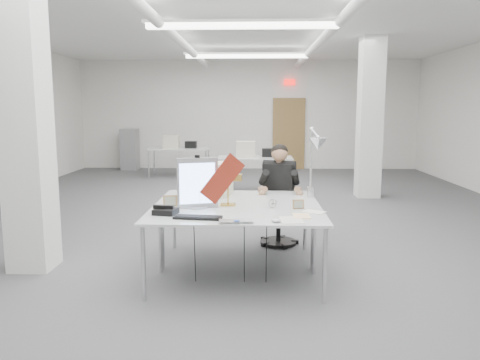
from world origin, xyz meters
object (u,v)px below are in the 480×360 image
object	(u,v)px
seated_person	(279,178)
architect_lamp	(314,158)
monitor	(198,183)
laptop	(237,223)
beige_monitor	(212,179)
bankers_lamp	(228,191)
desk_phone	(166,211)
desk_main	(235,215)
office_chair	(279,204)

from	to	relation	value
seated_person	architect_lamp	xyz separation A→B (m)	(0.34, -0.79, 0.35)
monitor	laptop	size ratio (longest dim) A/B	1.67
monitor	beige_monitor	world-z (taller)	monitor
bankers_lamp	desk_phone	bearing A→B (deg)	-140.44
desk_phone	beige_monitor	bearing A→B (deg)	83.28
bankers_lamp	beige_monitor	distance (m)	0.64
desk_main	bankers_lamp	bearing A→B (deg)	102.75
laptop	beige_monitor	bearing A→B (deg)	98.73
bankers_lamp	desk_phone	size ratio (longest dim) A/B	1.50
office_chair	architect_lamp	distance (m)	1.15
desk_phone	office_chair	bearing A→B (deg)	64.80
desk_phone	architect_lamp	xyz separation A→B (m)	(1.54, 0.69, 0.46)
office_chair	desk_phone	distance (m)	1.96
office_chair	desk_phone	bearing A→B (deg)	-113.30
seated_person	bankers_lamp	distance (m)	1.21
seated_person	monitor	world-z (taller)	seated_person
monitor	beige_monitor	xyz separation A→B (m)	(0.08, 0.74, -0.07)
office_chair	bankers_lamp	xyz separation A→B (m)	(-0.61, -1.09, 0.37)
bankers_lamp	beige_monitor	xyz separation A→B (m)	(-0.23, 0.60, 0.04)
office_chair	laptop	world-z (taller)	office_chair
desk_main	office_chair	world-z (taller)	office_chair
desk_main	seated_person	xyz separation A→B (m)	(0.51, 1.46, 0.16)
desk_main	beige_monitor	xyz separation A→B (m)	(-0.32, 1.02, 0.21)
desk_main	desk_phone	size ratio (longest dim) A/B	8.32
monitor	bankers_lamp	world-z (taller)	monitor
desk_main	laptop	distance (m)	0.40
laptop	architect_lamp	bearing A→B (deg)	47.45
desk_main	monitor	distance (m)	0.56
office_chair	architect_lamp	bearing A→B (deg)	-53.34
desk_main	desk_phone	bearing A→B (deg)	-177.97
office_chair	desk_phone	xyz separation A→B (m)	(-1.20, -1.54, 0.24)
desk_main	architect_lamp	bearing A→B (deg)	38.24
office_chair	monitor	world-z (taller)	monitor
monitor	laptop	world-z (taller)	monitor
bankers_lamp	desk_phone	xyz separation A→B (m)	(-0.60, -0.44, -0.14)
seated_person	desk_main	bearing A→B (deg)	-94.55
monitor	beige_monitor	bearing A→B (deg)	67.13
seated_person	beige_monitor	bearing A→B (deg)	-137.17
beige_monitor	architect_lamp	xyz separation A→B (m)	(1.17, -0.35, 0.29)
monitor	desk_phone	distance (m)	0.48
desk_phone	monitor	bearing A→B (deg)	59.30
bankers_lamp	architect_lamp	xyz separation A→B (m)	(0.94, 0.25, 0.33)
bankers_lamp	beige_monitor	size ratio (longest dim) A/B	0.77
laptop	desk_phone	world-z (taller)	desk_phone
office_chair	seated_person	xyz separation A→B (m)	(0.00, -0.05, 0.36)
laptop	desk_main	bearing A→B (deg)	89.00
desk_phone	beige_monitor	size ratio (longest dim) A/B	0.51
seated_person	laptop	distance (m)	1.93
desk_main	bankers_lamp	distance (m)	0.46
desk_main	desk_phone	distance (m)	0.69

